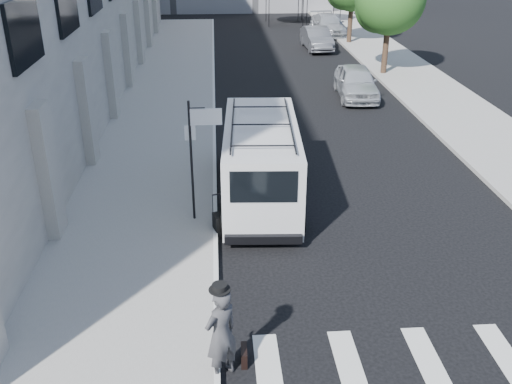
{
  "coord_description": "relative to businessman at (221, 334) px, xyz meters",
  "views": [
    {
      "loc": [
        -1.84,
        -11.45,
        7.94
      ],
      "look_at": [
        -0.87,
        2.42,
        1.3
      ],
      "focal_mm": 40.0,
      "sensor_mm": 36.0,
      "label": 1
    }
  ],
  "objects": [
    {
      "name": "sign_pole",
      "position": [
        -0.46,
        6.2,
        1.67
      ],
      "size": [
        1.03,
        0.07,
        3.5
      ],
      "color": "black",
      "rests_on": "sidewalk_left"
    },
    {
      "name": "sidewalk_left",
      "position": [
        -2.35,
        19.0,
        -0.91
      ],
      "size": [
        4.5,
        48.0,
        0.15
      ],
      "primitive_type": "cube",
      "color": "gray",
      "rests_on": "ground"
    },
    {
      "name": "ground",
      "position": [
        1.9,
        3.0,
        -0.99
      ],
      "size": [
        120.0,
        120.0,
        0.0
      ],
      "primitive_type": "plane",
      "color": "black",
      "rests_on": "ground"
    },
    {
      "name": "sidewalk_right",
      "position": [
        10.9,
        23.0,
        -0.91
      ],
      "size": [
        4.0,
        56.0,
        0.15
      ],
      "primitive_type": "cube",
      "color": "gray",
      "rests_on": "ground"
    },
    {
      "name": "parked_car_a",
      "position": [
        6.9,
        18.7,
        -0.21
      ],
      "size": [
        2.13,
        4.65,
        1.55
      ],
      "primitive_type": "imported",
      "rotation": [
        0.0,
        0.0,
        -0.07
      ],
      "color": "#B2B6BA",
      "rests_on": "ground"
    },
    {
      "name": "briefcase",
      "position": [
        0.44,
        0.31,
        -0.82
      ],
      "size": [
        0.13,
        0.44,
        0.34
      ],
      "primitive_type": "cube",
      "rotation": [
        0.0,
        0.0,
        -0.02
      ],
      "color": "black",
      "rests_on": "ground"
    },
    {
      "name": "parked_car_c",
      "position": [
        8.7,
        35.7,
        -0.24
      ],
      "size": [
        2.5,
        5.31,
        1.5
      ],
      "primitive_type": "imported",
      "rotation": [
        0.0,
        0.0,
        0.08
      ],
      "color": "#A6AAAE",
      "rests_on": "ground"
    },
    {
      "name": "businessman",
      "position": [
        0.0,
        0.0,
        0.0
      ],
      "size": [
        0.86,
        0.82,
        1.98
      ],
      "primitive_type": "imported",
      "rotation": [
        0.0,
        0.0,
        3.81
      ],
      "color": "#39383B",
      "rests_on": "ground"
    },
    {
      "name": "tree_near",
      "position": [
        9.4,
        23.15,
        2.99
      ],
      "size": [
        3.8,
        3.83,
        6.03
      ],
      "color": "black",
      "rests_on": "ground"
    },
    {
      "name": "parked_car_b",
      "position": [
        6.9,
        30.32,
        -0.25
      ],
      "size": [
        1.72,
        4.51,
        1.47
      ],
      "primitive_type": "imported",
      "rotation": [
        0.0,
        0.0,
        0.04
      ],
      "color": "#505257",
      "rests_on": "ground"
    },
    {
      "name": "cargo_van",
      "position": [
        1.35,
        7.73,
        0.29
      ],
      "size": [
        2.63,
        6.72,
        2.47
      ],
      "rotation": [
        0.0,
        0.0,
        -0.06
      ],
      "color": "silver",
      "rests_on": "ground"
    },
    {
      "name": "suitcase",
      "position": [
        -0.0,
        5.49,
        -0.68
      ],
      "size": [
        0.37,
        0.47,
        1.16
      ],
      "rotation": [
        0.0,
        0.0,
        0.29
      ],
      "color": "black",
      "rests_on": "ground"
    }
  ]
}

